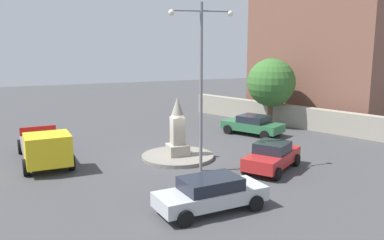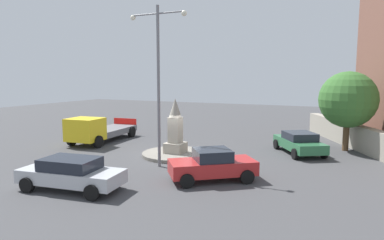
# 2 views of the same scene
# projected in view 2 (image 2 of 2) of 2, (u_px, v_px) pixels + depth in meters

# --- Properties ---
(ground_plane) EXTENTS (80.00, 80.00, 0.00)m
(ground_plane) POSITION_uv_depth(u_px,v_px,m) (176.00, 156.00, 20.78)
(ground_plane) COLOR #424244
(traffic_island) EXTENTS (4.06, 4.06, 0.19)m
(traffic_island) POSITION_uv_depth(u_px,v_px,m) (176.00, 154.00, 20.77)
(traffic_island) COLOR gray
(traffic_island) RESTS_ON ground
(monument) EXTENTS (1.12, 1.12, 3.30)m
(monument) POSITION_uv_depth(u_px,v_px,m) (175.00, 129.00, 20.58)
(monument) COLOR #9E9687
(monument) RESTS_ON traffic_island
(streetlamp) EXTENTS (3.28, 0.28, 8.38)m
(streetlamp) POSITION_uv_depth(u_px,v_px,m) (158.00, 72.00, 17.64)
(streetlamp) COLOR slate
(streetlamp) RESTS_ON ground
(car_silver_far_side) EXTENTS (4.63, 2.39, 1.38)m
(car_silver_far_side) POSITION_uv_depth(u_px,v_px,m) (71.00, 173.00, 14.42)
(car_silver_far_side) COLOR #B7BABF
(car_silver_far_side) RESTS_ON ground
(car_green_approaching) EXTENTS (3.74, 4.47, 1.36)m
(car_green_approaching) POSITION_uv_depth(u_px,v_px,m) (299.00, 142.00, 21.29)
(car_green_approaching) COLOR #2D6B42
(car_green_approaching) RESTS_ON ground
(car_red_waiting) EXTENTS (4.14, 3.74, 1.47)m
(car_red_waiting) POSITION_uv_depth(u_px,v_px,m) (212.00, 165.00, 15.73)
(car_red_waiting) COLOR #B22323
(car_red_waiting) RESTS_ON ground
(truck_yellow_near_island) EXTENTS (2.90, 6.32, 1.96)m
(truck_yellow_near_island) POSITION_uv_depth(u_px,v_px,m) (97.00, 130.00, 24.61)
(truck_yellow_near_island) COLOR yellow
(truck_yellow_near_island) RESTS_ON ground
(stone_boundary_wall) EXTENTS (8.86, 16.70, 1.60)m
(stone_boundary_wall) POSITION_uv_depth(u_px,v_px,m) (371.00, 142.00, 21.01)
(stone_boundary_wall) COLOR #9E9687
(stone_boundary_wall) RESTS_ON ground
(tree_near_wall) EXTENTS (3.62, 3.62, 5.14)m
(tree_near_wall) POSITION_uv_depth(u_px,v_px,m) (348.00, 100.00, 21.82)
(tree_near_wall) COLOR brown
(tree_near_wall) RESTS_ON ground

